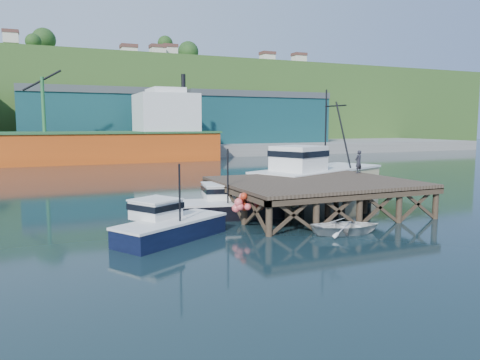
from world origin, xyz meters
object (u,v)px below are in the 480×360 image
dinghy (346,227)px  dockworker (358,162)px  boat_navy (167,224)px  boat_black (225,204)px  trawler (316,174)px

dinghy → dockworker: bearing=-27.9°
boat_navy → boat_black: 6.33m
boat_navy → boat_black: boat_black is taller
boat_navy → dinghy: 9.39m
dinghy → dockworker: (7.07, 8.32, 2.59)m
dinghy → dockworker: dockworker is taller
trawler → dockworker: size_ratio=7.93×
boat_black → trawler: 11.56m
boat_black → dinghy: 8.03m
boat_navy → dinghy: boat_navy is taller
dockworker → dinghy: bearing=34.1°
boat_black → dockworker: boat_black is taller
boat_navy → trawler: trawler is taller
boat_black → trawler: (10.14, 5.48, 0.97)m
boat_navy → trawler: size_ratio=0.48×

